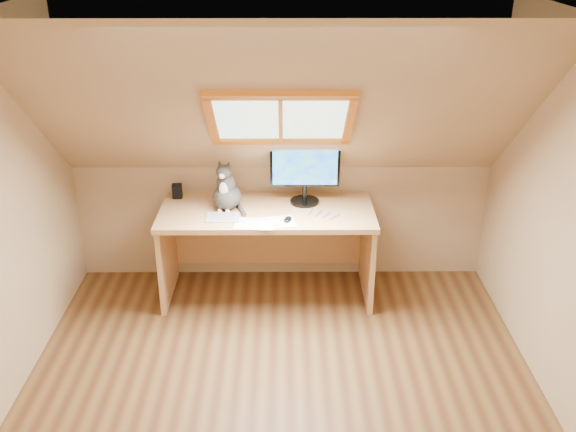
{
  "coord_description": "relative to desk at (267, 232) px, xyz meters",
  "views": [
    {
      "loc": [
        0.03,
        -3.28,
        2.85
      ],
      "look_at": [
        0.05,
        1.0,
        0.9
      ],
      "focal_mm": 40.0,
      "sensor_mm": 36.0,
      "label": 1
    }
  ],
  "objects": [
    {
      "name": "desk",
      "position": [
        0.0,
        0.0,
        0.0
      ],
      "size": [
        1.71,
        0.75,
        0.78
      ],
      "color": "tan",
      "rests_on": "ground"
    },
    {
      "name": "cat",
      "position": [
        -0.32,
        -0.04,
        0.38
      ],
      "size": [
        0.28,
        0.31,
        0.42
      ],
      "color": "#45403D",
      "rests_on": "desk"
    },
    {
      "name": "graphics_tablet",
      "position": [
        -0.34,
        -0.24,
        0.24
      ],
      "size": [
        0.25,
        0.18,
        0.01
      ],
      "primitive_type": "cube",
      "rotation": [
        0.0,
        0.0,
        0.0
      ],
      "color": "#B2B2B7",
      "rests_on": "desk"
    },
    {
      "name": "monitor",
      "position": [
        0.31,
        0.06,
        0.53
      ],
      "size": [
        0.56,
        0.24,
        0.51
      ],
      "color": "black",
      "rests_on": "desk"
    },
    {
      "name": "desk_speaker",
      "position": [
        -0.75,
        0.18,
        0.29
      ],
      "size": [
        0.09,
        0.09,
        0.11
      ],
      "primitive_type": "cube",
      "rotation": [
        0.0,
        0.0,
        0.08
      ],
      "color": "black",
      "rests_on": "desk"
    },
    {
      "name": "mouse",
      "position": [
        0.17,
        -0.29,
        0.25
      ],
      "size": [
        0.08,
        0.11,
        0.03
      ],
      "primitive_type": "ellipsoid",
      "rotation": [
        0.0,
        0.0,
        -0.32
      ],
      "color": "black",
      "rests_on": "desk"
    },
    {
      "name": "ground",
      "position": [
        0.12,
        -1.45,
        -0.55
      ],
      "size": [
        3.5,
        3.5,
        0.0
      ],
      "primitive_type": "plane",
      "color": "brown",
      "rests_on": "ground"
    },
    {
      "name": "papers",
      "position": [
        -0.01,
        -0.33,
        0.23
      ],
      "size": [
        0.33,
        0.27,
        0.0
      ],
      "color": "white",
      "rests_on": "desk"
    },
    {
      "name": "room_shell",
      "position": [
        0.12,
        -1.54,
        0.88
      ],
      "size": [
        3.52,
        3.52,
        2.41
      ],
      "color": "tan",
      "rests_on": "ground"
    },
    {
      "name": "cables",
      "position": [
        0.35,
        -0.19,
        0.24
      ],
      "size": [
        0.51,
        0.26,
        0.01
      ],
      "color": "silver",
      "rests_on": "desk"
    }
  ]
}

